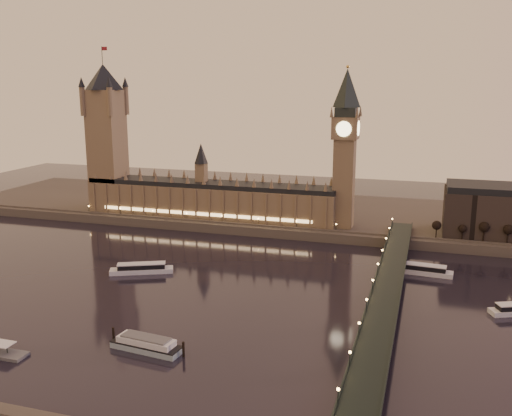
# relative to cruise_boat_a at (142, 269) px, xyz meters

# --- Properties ---
(ground) EXTENTS (700.00, 700.00, 0.00)m
(ground) POSITION_rel_cruise_boat_a_xyz_m (36.97, -14.01, -2.35)
(ground) COLOR black
(ground) RESTS_ON ground
(far_embankment) EXTENTS (560.00, 130.00, 6.00)m
(far_embankment) POSITION_rel_cruise_boat_a_xyz_m (66.97, 150.99, 0.65)
(far_embankment) COLOR #423D35
(far_embankment) RESTS_ON ground
(palace_of_westminster) EXTENTS (180.00, 26.62, 52.00)m
(palace_of_westminster) POSITION_rel_cruise_boat_a_xyz_m (-3.15, 106.99, 19.36)
(palace_of_westminster) COLOR brown
(palace_of_westminster) RESTS_ON ground
(victoria_tower) EXTENTS (31.68, 31.68, 118.00)m
(victoria_tower) POSITION_rel_cruise_boat_a_xyz_m (-83.03, 106.99, 63.44)
(victoria_tower) COLOR brown
(victoria_tower) RESTS_ON ground
(big_ben) EXTENTS (17.68, 17.68, 104.00)m
(big_ben) POSITION_rel_cruise_boat_a_xyz_m (90.96, 106.98, 61.60)
(big_ben) COLOR brown
(big_ben) RESTS_ON ground
(westminster_bridge) EXTENTS (13.20, 260.00, 15.30)m
(westminster_bridge) POSITION_rel_cruise_boat_a_xyz_m (128.59, -14.01, 3.17)
(westminster_bridge) COLOR black
(westminster_bridge) RESTS_ON ground
(bare_tree_0) EXTENTS (5.44, 5.44, 11.07)m
(bare_tree_0) POSITION_rel_cruise_boat_a_xyz_m (151.45, 94.99, 11.89)
(bare_tree_0) COLOR black
(bare_tree_0) RESTS_ON ground
(bare_tree_1) EXTENTS (5.44, 5.44, 11.07)m
(bare_tree_1) POSITION_rel_cruise_boat_a_xyz_m (164.63, 94.99, 11.89)
(bare_tree_1) COLOR black
(bare_tree_1) RESTS_ON ground
(bare_tree_2) EXTENTS (5.44, 5.44, 11.07)m
(bare_tree_2) POSITION_rel_cruise_boat_a_xyz_m (177.80, 94.99, 11.89)
(bare_tree_2) COLOR black
(bare_tree_2) RESTS_ON ground
(bare_tree_3) EXTENTS (5.44, 5.44, 11.07)m
(bare_tree_3) POSITION_rel_cruise_boat_a_xyz_m (190.97, 94.99, 11.89)
(bare_tree_3) COLOR black
(bare_tree_3) RESTS_ON ground
(cruise_boat_a) EXTENTS (33.33, 20.38, 5.33)m
(cruise_boat_a) POSITION_rel_cruise_boat_a_xyz_m (0.00, 0.00, 0.00)
(cruise_boat_a) COLOR silver
(cruise_boat_a) RESTS_ON ground
(cruise_boat_b) EXTENTS (29.61, 9.55, 5.38)m
(cruise_boat_b) POSITION_rel_cruise_boat_a_xyz_m (144.75, 42.42, 0.02)
(cruise_boat_b) COLOR silver
(cruise_boat_b) RESTS_ON ground
(moored_barge) EXTENTS (32.51, 10.97, 5.99)m
(moored_barge) POSITION_rel_cruise_boat_a_xyz_m (45.03, -79.92, 0.18)
(moored_barge) COLOR #8CA6B2
(moored_barge) RESTS_ON ground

